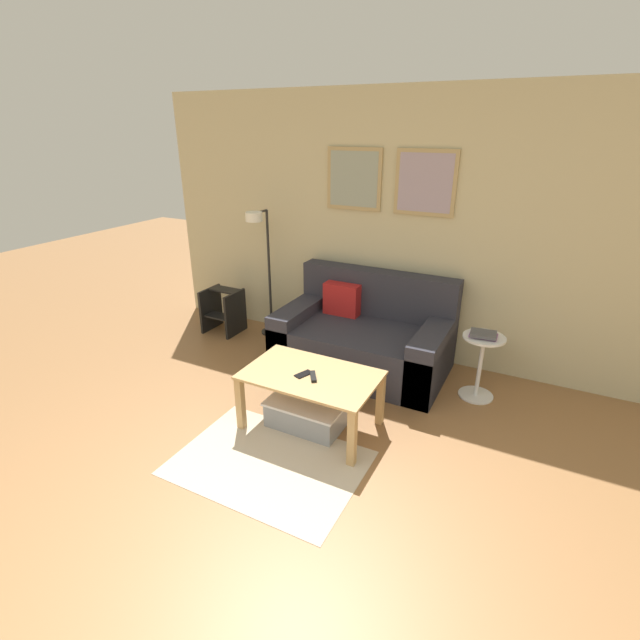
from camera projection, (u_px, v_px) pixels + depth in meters
The scene contains 11 objects.
wall_back at pixel (410, 230), 4.42m from camera, with size 5.60×0.09×2.55m.
area_rug at pixel (269, 463), 3.28m from camera, with size 1.31×0.94×0.01m, color #C1B299.
couch at pixel (364, 338), 4.50m from camera, with size 1.60×0.95×0.90m.
coffee_table at pixel (311, 383), 3.55m from camera, with size 1.02×0.63×0.47m.
storage_bin at pixel (307, 412), 3.67m from camera, with size 0.61×0.40×0.22m.
floor_lamp at pixel (262, 258), 4.90m from camera, with size 0.24×0.44×1.41m.
side_table at pixel (481, 361), 3.97m from camera, with size 0.35×0.35×0.58m.
book_stack at pixel (483, 334), 3.86m from camera, with size 0.23×0.19×0.04m.
remote_control at pixel (313, 376), 3.47m from camera, with size 0.04×0.15×0.02m, color black.
cell_phone at pixel (304, 374), 3.51m from camera, with size 0.07×0.14×0.01m, color black.
step_stool at pixel (223, 310), 5.30m from camera, with size 0.38×0.37×0.50m.
Camera 1 is at (1.25, -0.92, 2.21)m, focal length 26.00 mm.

